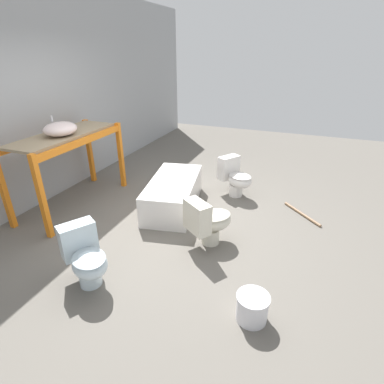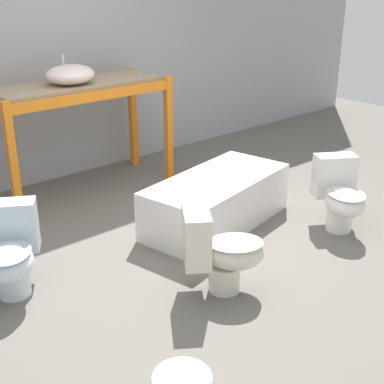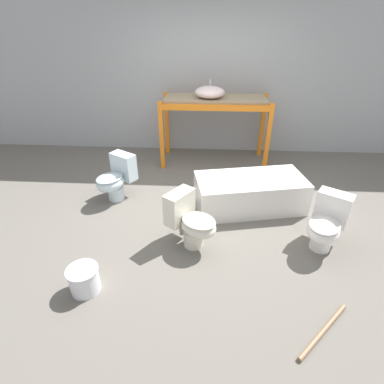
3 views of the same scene
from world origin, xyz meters
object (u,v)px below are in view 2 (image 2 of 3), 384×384
Objects in this scene: bathtub_main at (217,197)px; toilet_far at (340,195)px; sink_basin at (70,75)px; toilet_near at (220,250)px; toilet_extra at (11,252)px.

toilet_far is (0.75, -0.78, 0.07)m from bathtub_main.
sink_basin is at bearing 100.67° from bathtub_main.
sink_basin is at bearing 31.25° from toilet_near.
toilet_extra is (-1.87, 0.13, 0.07)m from bathtub_main.
toilet_near is at bearing -146.26° from toilet_far.
sink_basin reaches higher than toilet_near.
toilet_far is at bearing -53.23° from toilet_near.
toilet_far is at bearing 12.22° from toilet_extra.
toilet_far is (1.50, 0.04, 0.00)m from toilet_near.
toilet_near reaches higher than bathtub_main.
toilet_far is 1.00× the size of toilet_extra.
sink_basin is 2.05m from toilet_extra.
toilet_near is 1.00× the size of toilet_extra.
toilet_far is 2.78m from toilet_extra.
toilet_extra is (-1.29, -1.31, -0.91)m from sink_basin.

